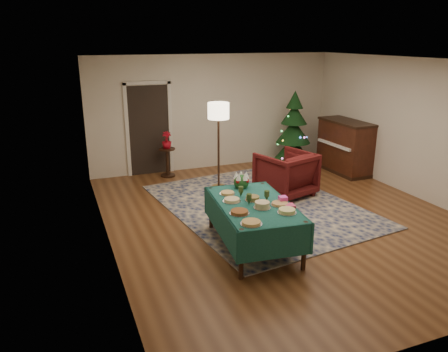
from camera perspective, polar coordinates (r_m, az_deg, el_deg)
name	(u,v)px	position (r m, az deg, el deg)	size (l,w,h in m)	color
room_shell	(286,143)	(7.45, 8.12, 4.23)	(7.00, 7.00, 7.00)	#593319
doorway	(149,127)	(10.17, -9.76, 6.28)	(1.08, 0.04, 2.16)	black
rug	(259,205)	(8.35, 4.60, -3.81)	(3.20, 4.20, 0.02)	#131E48
buffet_table	(253,212)	(6.53, 3.85, -4.73)	(1.27, 1.94, 0.72)	black
platter_0	(251,223)	(5.76, 3.58, -6.12)	(0.29, 0.29, 0.04)	silver
platter_1	(287,211)	(6.17, 8.22, -4.55)	(0.27, 0.27, 0.06)	silver
platter_2	(239,212)	(6.09, 2.03, -4.74)	(0.29, 0.29, 0.05)	silver
platter_3	(262,205)	(6.29, 5.01, -3.81)	(0.25, 0.25, 0.10)	silver
platter_4	(280,204)	(6.44, 7.31, -3.64)	(0.27, 0.27, 0.04)	silver
platter_5	(232,200)	(6.52, 1.02, -3.17)	(0.27, 0.27, 0.05)	silver
platter_6	(253,198)	(6.57, 3.76, -2.94)	(0.24, 0.24, 0.07)	silver
platter_7	(227,193)	(6.82, 0.44, -2.25)	(0.24, 0.24, 0.04)	silver
goblet_0	(241,191)	(6.69, 2.23, -2.02)	(0.08, 0.08, 0.17)	#2D471E
goblet_1	(267,196)	(6.54, 5.60, -2.58)	(0.08, 0.08, 0.17)	#2D471E
goblet_2	(249,199)	(6.39, 3.29, -3.01)	(0.08, 0.08, 0.17)	#2D471E
napkin_stack	(289,206)	(6.38, 8.55, -3.88)	(0.14, 0.14, 0.04)	#DF3E6F
gift_box	(283,199)	(6.54, 7.70, -3.05)	(0.11, 0.11, 0.10)	#F243B8
centerpiece	(241,180)	(7.09, 2.28, -0.58)	(0.26, 0.26, 0.30)	#1E4C1E
armchair	(286,172)	(8.79, 8.07, 0.54)	(0.97, 0.90, 0.99)	#470F0F
floor_lamp	(218,116)	(8.94, -0.73, 7.82)	(0.44, 0.44, 1.81)	#A57F3F
side_table	(168,163)	(10.07, -7.38, 1.72)	(0.37, 0.37, 0.66)	black
potted_plant	(167,144)	(9.96, -7.48, 4.19)	(0.22, 0.39, 0.22)	#A40B1A
christmas_tree	(293,133)	(10.80, 9.05, 5.56)	(1.18, 1.18, 1.86)	black
piano	(345,147)	(10.64, 15.49, 3.65)	(0.71, 1.44, 1.23)	black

